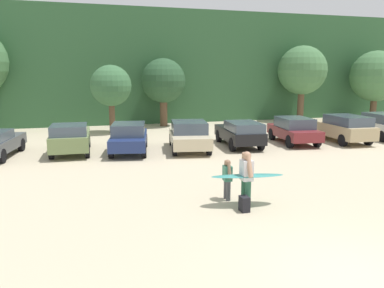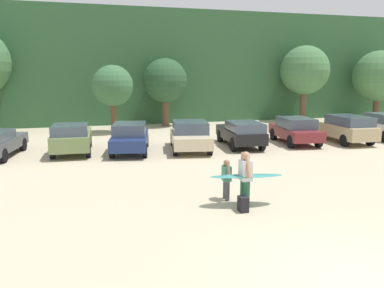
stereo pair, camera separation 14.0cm
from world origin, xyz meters
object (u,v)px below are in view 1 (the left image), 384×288
parked_car_black (240,133)px  parked_car_maroon (294,130)px  surfboard_teal (247,176)px  parked_car_olive_green (70,138)px  parked_car_navy (129,137)px  backpack_dropped (244,204)px  parked_car_white (379,125)px  parked_car_champagne (189,135)px  person_adult (246,175)px  person_child (227,177)px  parked_car_tan (342,127)px

parked_car_black → parked_car_maroon: (3.37, 0.08, 0.02)m
parked_car_black → surfboard_teal: bearing=163.6°
parked_car_maroon → surfboard_teal: parked_car_maroon is taller
parked_car_olive_green → parked_car_navy: 2.90m
parked_car_black → backpack_dropped: size_ratio=9.77×
parked_car_navy → parked_car_white: size_ratio=0.96×
parked_car_champagne → person_adult: 8.83m
parked_car_white → person_child: size_ratio=3.57×
surfboard_teal → backpack_dropped: size_ratio=5.12×
parked_car_tan → parked_car_white: parked_car_tan is taller
parked_car_olive_green → parked_car_white: (18.35, -0.39, 0.01)m
parked_car_navy → person_adult: (2.43, -9.03, 0.16)m
parked_car_olive_green → person_adult: bearing=-149.1°
parked_car_navy → backpack_dropped: parked_car_navy is taller
parked_car_navy → surfboard_teal: 9.32m
parked_car_olive_green → parked_car_navy: (2.85, -0.53, -0.02)m
parked_car_olive_green → person_adult: 10.92m
person_adult → parked_car_navy: bearing=-72.3°
parked_car_black → parked_car_maroon: parked_car_maroon is taller
parked_car_champagne → parked_car_maroon: 6.31m
parked_car_olive_green → surfboard_teal: size_ratio=1.83×
parked_car_olive_green → parked_car_navy: bearing=-98.6°
parked_car_champagne → parked_car_tan: parked_car_tan is taller
person_child → surfboard_teal: size_ratio=0.57×
parked_car_olive_green → person_child: size_ratio=3.21×
person_adult → parked_car_champagne: bearing=-91.8°
parked_car_navy → person_adult: bearing=-154.6°
parked_car_olive_green → parked_car_champagne: (5.96, -0.76, -0.02)m
parked_car_champagne → parked_car_olive_green: bearing=92.9°
person_adult → backpack_dropped: person_adult is taller
person_adult → person_child: size_ratio=1.29×
person_adult → person_child: bearing=-61.4°
person_child → parked_car_black: bearing=-113.1°
parked_car_olive_green → parked_car_maroon: bearing=-90.7°
person_adult → parked_car_black: bearing=-109.4°
parked_car_black → parked_car_tan: parked_car_tan is taller
parked_car_champagne → person_child: size_ratio=3.44×
parked_car_navy → parked_car_black: size_ratio=1.02×
parked_car_maroon → parked_car_white: 6.09m
parked_car_champagne → parked_car_tan: size_ratio=0.97×
parked_car_maroon → parked_car_navy: bearing=96.6°
parked_car_tan → surfboard_teal: 13.15m
parked_car_black → parked_car_champagne: bearing=97.5°
parked_car_black → person_child: bearing=159.8°
parked_car_maroon → person_adult: (-6.97, -8.99, 0.15)m
parked_car_olive_green → backpack_dropped: size_ratio=9.36×
parked_car_tan → backpack_dropped: (-10.22, -9.12, -0.62)m
parked_car_olive_green → parked_car_champagne: size_ratio=0.94×
parked_car_champagne → surfboard_teal: (-0.61, -8.75, 0.13)m
person_child → parked_car_olive_green: bearing=-58.2°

